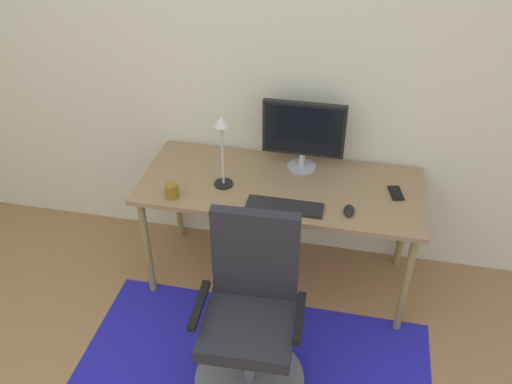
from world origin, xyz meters
The scene contains 10 objects.
wall_back centered at (0.00, 2.20, 1.30)m, with size 6.00×0.10×2.60m, color beige.
area_rug centered at (0.34, 1.02, 0.00)m, with size 1.95×1.03×0.01m, color #221FA6.
desk centered at (0.35, 1.78, 0.68)m, with size 1.67×0.70×0.74m.
monitor centered at (0.44, 1.99, 1.00)m, with size 0.49×0.18×0.44m.
keyboard centered at (0.40, 1.55, 0.75)m, with size 0.43×0.13×0.02m, color black.
computer_mouse centered at (0.76, 1.58, 0.76)m, with size 0.06×0.10×0.03m, color black.
coffee_cup centered at (-0.24, 1.53, 0.79)m, with size 0.08×0.08×0.09m, color olive.
cell_phone centered at (1.01, 1.82, 0.75)m, with size 0.07×0.14×0.01m, color black.
desk_lamp centered at (0.01, 1.70, 1.04)m, with size 0.11×0.11×0.45m.
office_chair centered at (0.33, 0.98, 0.38)m, with size 0.59×0.59×1.02m.
Camera 1 is at (0.74, -0.85, 2.55)m, focal length 37.92 mm.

